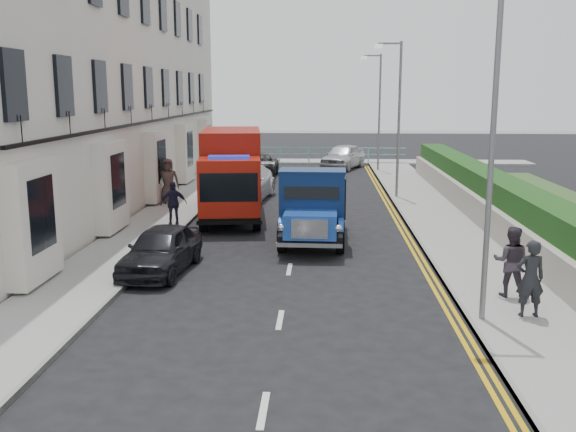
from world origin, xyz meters
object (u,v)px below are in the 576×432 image
Objects in this scene: bedford_lorry at (312,212)px; pedestrian_east_near at (530,278)px; lamp_far at (378,105)px; lamp_mid at (396,111)px; lamp_near at (487,135)px; parked_car_front at (161,249)px; red_lorry at (231,172)px.

pedestrian_east_near is (4.73, -6.56, -0.16)m from bedford_lorry.
lamp_far is at bearing 81.00° from bedford_lorry.
lamp_mid is 10.32m from bedford_lorry.
lamp_near is at bearing 5.63° from pedestrian_east_near.
lamp_near is 8.18m from bedford_lorry.
bedford_lorry reaches higher than pedestrian_east_near.
lamp_far is (0.00, 10.00, 0.00)m from lamp_mid.
parked_car_front is 9.41m from pedestrian_east_near.
red_lorry reaches higher than parked_car_front.
lamp_near reaches higher than bedford_lorry.
lamp_far reaches higher than parked_car_front.
bedford_lorry is 0.79× the size of red_lorry.
lamp_far reaches higher than bedford_lorry.
lamp_near reaches higher than pedestrian_east_near.
lamp_near reaches higher than parked_car_front.
pedestrian_east_near is (7.94, -11.17, -0.83)m from red_lorry.
parked_car_front is at bearing -140.04° from bedford_lorry.
lamp_mid is 1.87× the size of parked_car_front.
lamp_far is at bearing 58.60° from red_lorry.
lamp_far is 23.96m from parked_car_front.
lamp_far is 1.87× the size of parked_car_front.
bedford_lorry is 1.39× the size of parked_car_front.
parked_car_front is (-0.85, -7.82, -1.16)m from red_lorry.
pedestrian_east_near is at bearing -15.38° from parked_car_front.
bedford_lorry is 8.09m from pedestrian_east_near.
red_lorry reaches higher than bedford_lorry.
lamp_mid is at bearing 90.00° from lamp_near.
lamp_far is 19.78m from bedford_lorry.
pedestrian_east_near is at bearing -85.87° from lamp_mid.
lamp_near is at bearing -90.00° from lamp_mid.
lamp_near is 26.00m from lamp_far.
lamp_far is 16.28m from red_lorry.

